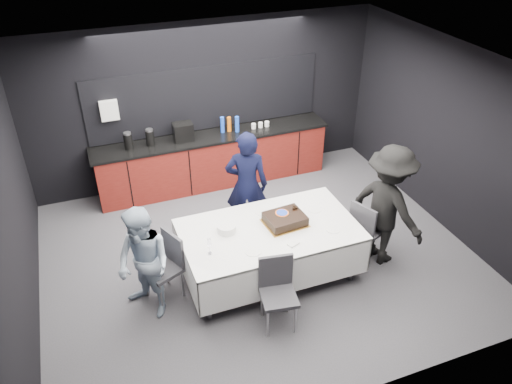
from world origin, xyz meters
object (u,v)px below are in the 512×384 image
chair_near (277,287)px  person_left (144,264)px  champagne_flute (209,243)px  person_center (247,185)px  plate_stack (227,228)px  person_right (387,206)px  cake_assembly (285,219)px  chair_left (167,262)px  party_table (269,237)px  chair_right (366,226)px

chair_near → person_left: (-1.44, 0.71, 0.23)m
champagne_flute → person_center: bearing=52.9°
plate_stack → person_right: (2.18, -0.37, 0.06)m
cake_assembly → chair_left: (-1.60, 0.08, -0.31)m
cake_assembly → plate_stack: size_ratio=2.34×
cake_assembly → chair_near: cake_assembly is taller
cake_assembly → party_table: bearing=-171.3°
chair_near → person_center: bearing=81.6°
cake_assembly → person_center: 0.98m
chair_near → person_center: size_ratio=0.54×
cake_assembly → champagne_flute: (-1.11, -0.25, 0.09)m
cake_assembly → champagne_flute: champagne_flute is taller
cake_assembly → plate_stack: bearing=172.3°
person_right → person_left: bearing=69.3°
chair_right → chair_left: bearing=175.1°
chair_left → chair_right: size_ratio=1.00×
champagne_flute → person_right: 2.51m
chair_near → person_left: 1.62m
cake_assembly → chair_left: bearing=177.2°
party_table → chair_near: chair_near is taller
party_table → chair_right: (1.41, -0.12, -0.11)m
person_center → person_right: person_right is taller
cake_assembly → person_left: (-1.90, -0.13, -0.09)m
person_left → person_right: (3.30, -0.13, 0.13)m
chair_left → person_right: (3.00, -0.34, 0.36)m
party_table → chair_left: size_ratio=2.51×
champagne_flute → party_table: bearing=13.6°
person_left → chair_right: bearing=57.8°
party_table → person_right: 1.67m
plate_stack → person_left: bearing=-168.0°
champagne_flute → person_left: person_left is taller
person_center → person_right: bearing=164.0°
party_table → cake_assembly: (0.24, 0.04, 0.21)m
chair_near → chair_right: bearing=22.8°
chair_near → person_right: (1.86, 0.58, 0.36)m
chair_right → person_left: (-3.07, 0.03, 0.23)m
cake_assembly → person_left: person_left is taller
person_center → party_table: bearing=109.1°
champagne_flute → chair_near: size_ratio=0.24×
plate_stack → person_left: 1.14m
champagne_flute → chair_left: 0.71m
chair_right → person_left: person_left is taller
person_left → cake_assembly: bearing=62.3°
chair_right → person_center: person_center is taller
chair_right → party_table: bearing=175.0°
chair_left → chair_right: 2.78m
chair_left → chair_right: same height
chair_left → person_left: person_left is taller
plate_stack → chair_left: size_ratio=0.27×
chair_near → cake_assembly: bearing=61.6°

